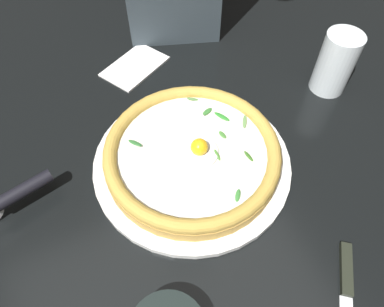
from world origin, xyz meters
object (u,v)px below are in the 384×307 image
table_knife (347,298)px  drinking_glass (334,67)px  folded_napkin (136,65)px  pizza_cutter (10,198)px  pizza (192,153)px

table_knife → drinking_glass: 0.44m
folded_napkin → table_knife: bearing=100.3°
folded_napkin → drinking_glass: bearing=146.6°
drinking_glass → folded_napkin: size_ratio=0.91×
table_knife → drinking_glass: (-0.24, -0.36, 0.05)m
pizza_cutter → table_knife: (-0.40, 0.34, -0.03)m
folded_napkin → pizza: bearing=90.9°
pizza → table_knife: bearing=108.9°
pizza_cutter → drinking_glass: (-0.64, -0.03, 0.02)m
drinking_glass → table_knife: bearing=56.6°
pizza_cutter → table_knife: 0.53m
pizza → drinking_glass: bearing=-169.5°
pizza_cutter → table_knife: bearing=139.9°
pizza → table_knife: (-0.10, 0.30, -0.03)m
pizza_cutter → drinking_glass: size_ratio=1.22×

